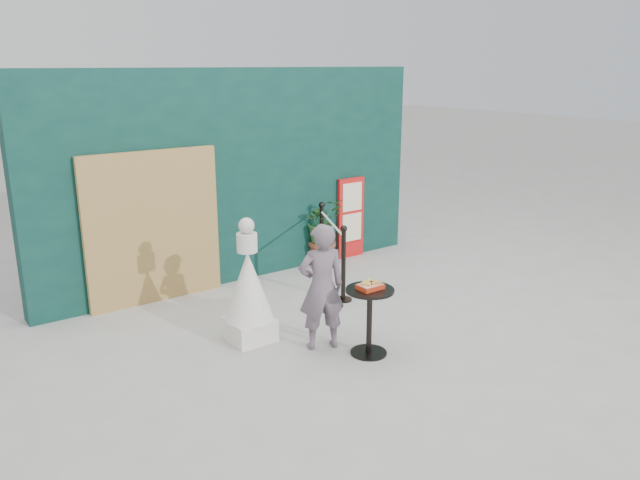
# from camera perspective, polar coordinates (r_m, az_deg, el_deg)

# --- Properties ---
(ground) EXTENTS (60.00, 60.00, 0.00)m
(ground) POSITION_cam_1_polar(r_m,az_deg,el_deg) (7.00, 5.91, -10.09)
(ground) COLOR #ADAAA5
(ground) RESTS_ON ground
(back_wall) EXTENTS (6.00, 0.30, 3.00)m
(back_wall) POSITION_cam_1_polar(r_m,az_deg,el_deg) (9.01, -7.39, 5.81)
(back_wall) COLOR #092C28
(back_wall) RESTS_ON ground
(bamboo_fence) EXTENTS (1.80, 0.08, 2.00)m
(bamboo_fence) POSITION_cam_1_polar(r_m,az_deg,el_deg) (8.35, -14.98, 1.08)
(bamboo_fence) COLOR tan
(bamboo_fence) RESTS_ON ground
(woman) EXTENTS (0.60, 0.49, 1.42)m
(woman) POSITION_cam_1_polar(r_m,az_deg,el_deg) (6.79, 0.13, -4.32)
(woman) COLOR #665763
(woman) RESTS_ON ground
(menu_board) EXTENTS (0.50, 0.07, 1.30)m
(menu_board) POSITION_cam_1_polar(r_m,az_deg,el_deg) (10.07, 2.83, 2.03)
(menu_board) COLOR red
(menu_board) RESTS_ON ground
(statue) EXTENTS (0.56, 0.56, 1.44)m
(statue) POSITION_cam_1_polar(r_m,az_deg,el_deg) (7.06, -6.55, -4.70)
(statue) COLOR white
(statue) RESTS_ON ground
(cafe_table) EXTENTS (0.52, 0.52, 0.75)m
(cafe_table) POSITION_cam_1_polar(r_m,az_deg,el_deg) (6.74, 4.55, -6.48)
(cafe_table) COLOR black
(cafe_table) RESTS_ON ground
(food_basket) EXTENTS (0.26, 0.19, 0.11)m
(food_basket) POSITION_cam_1_polar(r_m,az_deg,el_deg) (6.63, 4.60, -4.16)
(food_basket) COLOR #B92F13
(food_basket) RESTS_ON cafe_table
(planter) EXTENTS (0.62, 0.54, 1.06)m
(planter) POSITION_cam_1_polar(r_m,az_deg,el_deg) (9.64, 0.19, 1.22)
(planter) COLOR brown
(planter) RESTS_ON ground
(stanchion_barrier) EXTENTS (0.84, 1.54, 1.03)m
(stanchion_barrier) POSITION_cam_1_polar(r_m,az_deg,el_deg) (8.88, 1.08, -0.89)
(stanchion_barrier) COLOR black
(stanchion_barrier) RESTS_ON ground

